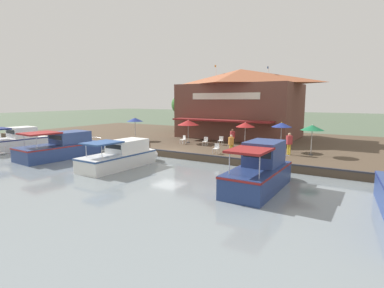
% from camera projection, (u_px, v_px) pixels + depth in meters
% --- Properties ---
extents(ground_plane, '(220.00, 220.00, 0.00)m').
position_uv_depth(ground_plane, '(168.00, 159.00, 26.09)').
color(ground_plane, '#4C5B47').
extents(quay_deck, '(22.00, 56.00, 0.60)m').
position_uv_depth(quay_deck, '(223.00, 141.00, 35.31)').
color(quay_deck, '#4C3D2D').
rests_on(quay_deck, ground).
extents(quay_edge_fender, '(0.20, 50.40, 0.10)m').
position_uv_depth(quay_edge_fender, '(169.00, 151.00, 26.07)').
color(quay_edge_fender, '#2D2D33').
rests_on(quay_edge_fender, quay_deck).
extents(waterfront_restaurant, '(10.81, 13.94, 8.77)m').
position_uv_depth(waterfront_restaurant, '(240.00, 103.00, 36.10)').
color(waterfront_restaurant, brown).
rests_on(waterfront_restaurant, quay_deck).
extents(patio_umbrella_back_row, '(1.79, 1.79, 2.44)m').
position_uv_depth(patio_umbrella_back_row, '(245.00, 125.00, 27.91)').
color(patio_umbrella_back_row, '#B7B7B7').
rests_on(patio_umbrella_back_row, quay_deck).
extents(patio_umbrella_mid_patio_right, '(1.76, 1.76, 2.55)m').
position_uv_depth(patio_umbrella_mid_patio_right, '(135.00, 120.00, 33.27)').
color(patio_umbrella_mid_patio_right, '#B7B7B7').
rests_on(patio_umbrella_mid_patio_right, quay_deck).
extents(patio_umbrella_far_corner, '(1.76, 1.76, 2.54)m').
position_uv_depth(patio_umbrella_far_corner, '(282.00, 125.00, 26.20)').
color(patio_umbrella_far_corner, '#B7B7B7').
rests_on(patio_umbrella_far_corner, quay_deck).
extents(patio_umbrella_mid_patio_left, '(2.25, 2.25, 2.42)m').
position_uv_depth(patio_umbrella_mid_patio_left, '(188.00, 123.00, 31.25)').
color(patio_umbrella_mid_patio_left, '#B7B7B7').
rests_on(patio_umbrella_mid_patio_left, quay_deck).
extents(patio_umbrella_by_entrance, '(1.84, 1.84, 2.51)m').
position_uv_depth(patio_umbrella_by_entrance, '(312.00, 128.00, 24.13)').
color(patio_umbrella_by_entrance, '#B7B7B7').
rests_on(patio_umbrella_by_entrance, quay_deck).
extents(cafe_chair_facing_river, '(0.45, 0.45, 0.85)m').
position_uv_depth(cafe_chair_facing_river, '(216.00, 148.00, 25.08)').
color(cafe_chair_facing_river, white).
rests_on(cafe_chair_facing_river, quay_deck).
extents(cafe_chair_back_row_seat, '(0.49, 0.49, 0.85)m').
position_uv_depth(cafe_chair_back_row_seat, '(221.00, 140.00, 30.01)').
color(cafe_chair_back_row_seat, white).
rests_on(cafe_chair_back_row_seat, quay_deck).
extents(cafe_chair_beside_entrance, '(0.57, 0.57, 0.85)m').
position_uv_depth(cafe_chair_beside_entrance, '(183.00, 139.00, 30.72)').
color(cafe_chair_beside_entrance, white).
rests_on(cafe_chair_beside_entrance, quay_deck).
extents(cafe_chair_under_first_umbrella, '(0.46, 0.46, 0.85)m').
position_uv_depth(cafe_chair_under_first_umbrella, '(205.00, 141.00, 29.39)').
color(cafe_chair_under_first_umbrella, white).
rests_on(cafe_chair_under_first_umbrella, quay_deck).
extents(person_mid_patio, '(0.48, 0.48, 1.70)m').
position_uv_depth(person_mid_patio, '(233.00, 136.00, 28.66)').
color(person_mid_patio, gold).
rests_on(person_mid_patio, quay_deck).
extents(person_at_quay_edge, '(0.45, 0.45, 1.60)m').
position_uv_depth(person_at_quay_edge, '(231.00, 142.00, 24.95)').
color(person_at_quay_edge, gold).
rests_on(person_at_quay_edge, quay_deck).
extents(person_near_entrance, '(0.51, 0.51, 1.81)m').
position_uv_depth(person_near_entrance, '(289.00, 141.00, 24.47)').
color(person_near_entrance, gold).
rests_on(person_near_entrance, quay_deck).
extents(motorboat_second_along, '(7.09, 2.45, 2.08)m').
position_uv_depth(motorboat_second_along, '(125.00, 156.00, 22.76)').
color(motorboat_second_along, white).
rests_on(motorboat_second_along, river_water).
extents(motorboat_distant_upstream, '(7.43, 3.10, 2.33)m').
position_uv_depth(motorboat_distant_upstream, '(19.00, 141.00, 30.20)').
color(motorboat_distant_upstream, white).
rests_on(motorboat_distant_upstream, river_water).
extents(motorboat_fourth_along, '(7.94, 3.43, 2.35)m').
position_uv_depth(motorboat_fourth_along, '(67.00, 147.00, 26.47)').
color(motorboat_fourth_along, navy).
rests_on(motorboat_fourth_along, river_water).
extents(motorboat_far_downstream, '(6.67, 2.33, 2.64)m').
position_uv_depth(motorboat_far_downstream, '(262.00, 170.00, 17.20)').
color(motorboat_far_downstream, navy).
rests_on(motorboat_far_downstream, river_water).
extents(mooring_post, '(0.22, 0.22, 0.75)m').
position_uv_depth(mooring_post, '(149.00, 145.00, 27.49)').
color(mooring_post, '#473323').
rests_on(mooring_post, quay_deck).
extents(swan, '(0.61, 0.31, 0.69)m').
position_uv_depth(swan, '(2.00, 153.00, 27.54)').
color(swan, white).
rests_on(swan, river_water).
extents(tree_upstream_bank, '(5.30, 5.05, 7.06)m').
position_uv_depth(tree_upstream_bank, '(196.00, 100.00, 46.43)').
color(tree_upstream_bank, brown).
rests_on(tree_upstream_bank, quay_deck).
extents(tree_downstream_bank, '(4.20, 4.00, 6.18)m').
position_uv_depth(tree_downstream_bank, '(186.00, 103.00, 43.23)').
color(tree_downstream_bank, brown).
rests_on(tree_downstream_bank, quay_deck).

